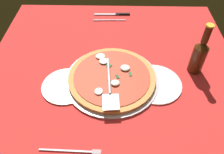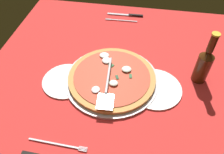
# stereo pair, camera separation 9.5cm
# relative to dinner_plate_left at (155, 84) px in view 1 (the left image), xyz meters

# --- Properties ---
(ground_plane) EXTENTS (1.15, 1.15, 0.01)m
(ground_plane) POSITION_rel_dinner_plate_left_xyz_m (0.18, -0.07, -0.01)
(ground_plane) COLOR red
(checker_pattern) EXTENTS (1.15, 1.15, 0.00)m
(checker_pattern) POSITION_rel_dinner_plate_left_xyz_m (0.18, -0.07, -0.01)
(checker_pattern) COLOR white
(checker_pattern) RESTS_ON ground_plane
(pizza_pan) EXTENTS (0.40, 0.40, 0.01)m
(pizza_pan) POSITION_rel_dinner_plate_left_xyz_m (0.18, -0.02, 0.00)
(pizza_pan) COLOR #BAB2B9
(pizza_pan) RESTS_ON ground_plane
(dinner_plate_left) EXTENTS (0.22, 0.22, 0.01)m
(dinner_plate_left) POSITION_rel_dinner_plate_left_xyz_m (0.00, 0.00, 0.00)
(dinner_plate_left) COLOR white
(dinner_plate_left) RESTS_ON ground_plane
(dinner_plate_right) EXTENTS (0.20, 0.20, 0.01)m
(dinner_plate_right) POSITION_rel_dinner_plate_left_xyz_m (0.38, 0.02, 0.00)
(dinner_plate_right) COLOR white
(dinner_plate_right) RESTS_ON ground_plane
(pizza) EXTENTS (0.37, 0.37, 0.03)m
(pizza) POSITION_rel_dinner_plate_left_xyz_m (0.18, -0.02, 0.02)
(pizza) COLOR #D7934A
(pizza) RESTS_ON pizza_pan
(pizza_server) EXTENTS (0.07, 0.28, 0.01)m
(pizza_server) POSITION_rel_dinner_plate_left_xyz_m (0.19, 0.05, 0.04)
(pizza_server) COLOR silver
(pizza_server) RESTS_ON pizza
(place_setting_near) EXTENTS (0.21, 0.14, 0.01)m
(place_setting_near) POSITION_rel_dinner_plate_left_xyz_m (0.19, -0.51, -0.00)
(place_setting_near) COLOR white
(place_setting_near) RESTS_ON ground_plane
(beer_bottle) EXTENTS (0.06, 0.06, 0.24)m
(beer_bottle) POSITION_rel_dinner_plate_left_xyz_m (-0.18, -0.09, 0.09)
(beer_bottle) COLOR #47250F
(beer_bottle) RESTS_ON ground_plane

